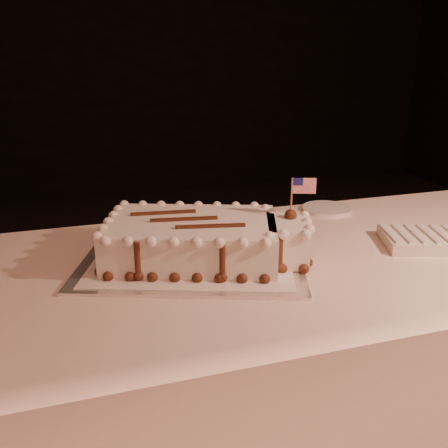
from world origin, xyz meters
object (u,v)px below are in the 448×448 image
object	(u,v)px
cake_board	(193,259)
napkin_stack	(427,240)
banquet_table	(261,388)
sheet_cake	(204,239)
side_plate	(327,209)

from	to	relation	value
cake_board	napkin_stack	xyz separation A→B (m)	(0.61, -0.09, 0.01)
banquet_table	sheet_cake	distance (m)	0.46
cake_board	sheet_cake	size ratio (longest dim) A/B	1.01
cake_board	side_plate	world-z (taller)	side_plate
sheet_cake	banquet_table	bearing A→B (deg)	-15.78
cake_board	napkin_stack	distance (m)	0.62
cake_board	sheet_cake	bearing A→B (deg)	0.41
banquet_table	cake_board	world-z (taller)	cake_board
banquet_table	cake_board	bearing A→B (deg)	163.66
napkin_stack	banquet_table	bearing A→B (deg)	175.26
cake_board	napkin_stack	bearing A→B (deg)	11.68
banquet_table	side_plate	bearing A→B (deg)	42.59
sheet_cake	napkin_stack	xyz separation A→B (m)	(0.59, -0.08, -0.04)
sheet_cake	napkin_stack	size ratio (longest dim) A/B	1.99
sheet_cake	cake_board	bearing A→B (deg)	160.71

